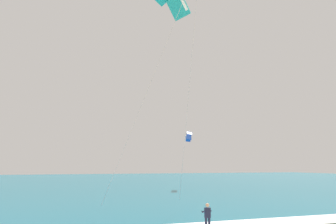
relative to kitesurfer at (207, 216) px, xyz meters
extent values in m
cube|color=#146075|center=(2.91, 59.61, -0.84)|extent=(200.00, 120.00, 0.20)
cube|color=white|center=(2.91, 0.61, -0.72)|extent=(200.00, 3.07, 0.04)
cube|color=#191E38|center=(0.00, -0.02, 0.20)|extent=(0.36, 0.24, 0.60)
sphere|color=tan|center=(0.00, -0.02, 0.64)|extent=(0.22, 0.22, 0.22)
cylinder|color=#191E38|center=(-0.16, 0.16, 0.25)|extent=(0.15, 0.51, 0.22)
cylinder|color=#191E38|center=(0.20, 0.12, 0.25)|extent=(0.15, 0.51, 0.22)
cylinder|color=black|center=(0.04, 0.36, 0.25)|extent=(0.55, 0.10, 0.04)
cube|color=#3F3F42|center=(0.01, 0.10, -0.02)|extent=(0.13, 0.09, 0.10)
cube|color=teal|center=(1.15, 7.60, 16.86)|extent=(2.18, 1.58, 2.12)
cube|color=white|center=(1.32, 7.07, 17.28)|extent=(1.23, 0.62, 1.63)
cylinder|color=#B2B2B7|center=(0.55, 3.98, 8.56)|extent=(1.21, 7.26, 16.61)
cylinder|color=#B2B2B7|center=(-2.77, 2.87, 8.56)|extent=(5.48, 5.04, 16.61)
cube|color=blue|center=(11.28, 29.82, 7.20)|extent=(0.97, 0.77, 0.94)
cube|color=white|center=(10.96, 29.94, 7.30)|extent=(0.31, 0.58, 0.81)
cube|color=blue|center=(11.68, 30.50, 7.86)|extent=(1.04, 1.06, 0.69)
cube|color=white|center=(11.36, 30.62, 7.97)|extent=(0.40, 0.83, 0.52)
cube|color=blue|center=(12.08, 31.42, 8.10)|extent=(1.08, 1.17, 0.28)
cube|color=white|center=(11.76, 31.54, 8.21)|extent=(0.45, 0.90, 0.11)
cube|color=blue|center=(12.38, 32.37, 7.86)|extent=(1.03, 1.17, 0.69)
cube|color=white|center=(12.07, 32.49, 7.97)|extent=(0.42, 0.84, 0.52)
cube|color=blue|center=(12.53, 33.15, 7.20)|extent=(0.92, 0.99, 0.94)
cube|color=white|center=(12.21, 33.27, 7.30)|extent=(0.33, 0.61, 0.81)
camera|label=1|loc=(-9.07, -19.00, 3.05)|focal=36.37mm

